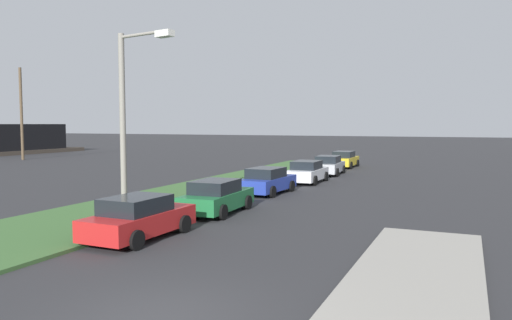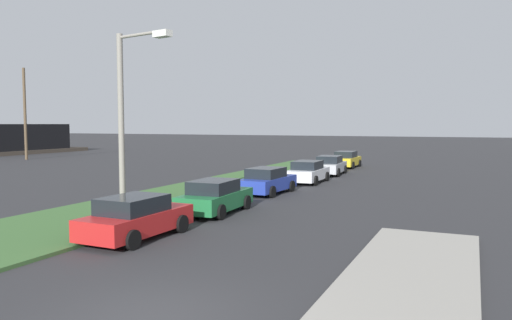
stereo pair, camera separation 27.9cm
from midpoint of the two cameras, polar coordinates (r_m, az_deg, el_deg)
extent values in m
plane|color=#2D2D30|center=(10.54, -11.50, -17.61)|extent=(300.00, 300.00, 0.00)
cube|color=#3D6633|center=(23.16, -14.02, -5.47)|extent=(60.00, 6.00, 0.12)
cube|color=red|center=(17.32, -13.24, -7.00)|extent=(4.33, 1.88, 0.70)
cube|color=black|center=(17.06, -13.70, -5.05)|extent=(2.23, 1.64, 0.55)
cylinder|color=black|center=(18.96, -12.82, -6.79)|extent=(0.64, 0.23, 0.64)
cylinder|color=black|center=(17.92, -8.25, -7.37)|extent=(0.64, 0.23, 0.64)
cylinder|color=black|center=(16.96, -18.51, -8.21)|extent=(0.64, 0.23, 0.64)
cylinder|color=black|center=(15.79, -13.72, -9.03)|extent=(0.64, 0.23, 0.64)
cube|color=#1E6B38|center=(21.62, -4.36, -4.67)|extent=(4.37, 1.97, 0.70)
cube|color=black|center=(21.36, -4.61, -3.09)|extent=(2.26, 1.69, 0.55)
cylinder|color=black|center=(23.25, -4.88, -4.67)|extent=(0.65, 0.25, 0.64)
cylinder|color=black|center=(22.51, -0.77, -4.95)|extent=(0.65, 0.25, 0.64)
cylinder|color=black|center=(20.91, -8.22, -5.70)|extent=(0.65, 0.25, 0.64)
cylinder|color=black|center=(20.08, -3.74, -6.08)|extent=(0.65, 0.25, 0.64)
cube|color=#23389E|center=(27.52, 1.64, -2.75)|extent=(4.38, 2.00, 0.70)
cube|color=black|center=(27.27, 1.46, -1.49)|extent=(2.27, 1.70, 0.55)
cylinder|color=black|center=(29.15, 1.16, -2.85)|extent=(0.65, 0.25, 0.64)
cylinder|color=black|center=(28.42, 4.44, -3.05)|extent=(0.65, 0.25, 0.64)
cylinder|color=black|center=(26.76, -1.34, -3.49)|extent=(0.65, 0.25, 0.64)
cylinder|color=black|center=(25.97, 2.17, -3.72)|extent=(0.65, 0.25, 0.64)
cube|color=silver|center=(32.79, 6.34, -1.65)|extent=(4.32, 1.85, 0.70)
cube|color=black|center=(32.55, 6.24, -0.59)|extent=(2.22, 1.63, 0.55)
cylinder|color=black|center=(34.37, 5.56, -1.79)|extent=(0.64, 0.23, 0.64)
cylinder|color=black|center=(33.86, 8.47, -1.91)|extent=(0.64, 0.23, 0.64)
cylinder|color=black|center=(31.83, 4.07, -2.26)|extent=(0.64, 0.23, 0.64)
cylinder|color=black|center=(31.28, 7.18, -2.40)|extent=(0.64, 0.23, 0.64)
cube|color=#B2B5BA|center=(38.23, 8.83, -0.84)|extent=(4.40, 2.04, 0.70)
cube|color=black|center=(37.99, 8.78, 0.07)|extent=(2.29, 1.72, 0.55)
cylinder|color=black|center=(39.76, 7.96, -1.00)|extent=(0.65, 0.26, 0.64)
cylinder|color=black|center=(39.40, 10.52, -1.08)|extent=(0.65, 0.26, 0.64)
cylinder|color=black|center=(37.14, 7.03, -1.36)|extent=(0.65, 0.26, 0.64)
cylinder|color=black|center=(36.76, 9.76, -1.44)|extent=(0.65, 0.26, 0.64)
cube|color=gold|center=(44.81, 10.65, -0.13)|extent=(4.30, 1.81, 0.70)
cube|color=black|center=(44.57, 10.60, 0.66)|extent=(2.20, 1.60, 0.55)
cylinder|color=black|center=(46.35, 9.96, -0.29)|extent=(0.64, 0.22, 0.64)
cylinder|color=black|center=(45.94, 12.13, -0.36)|extent=(0.64, 0.22, 0.64)
cylinder|color=black|center=(43.75, 9.08, -0.54)|extent=(0.64, 0.22, 0.64)
cylinder|color=black|center=(43.31, 11.38, -0.62)|extent=(0.64, 0.22, 0.64)
cube|color=black|center=(70.58, -25.66, 2.41)|extent=(14.00, 3.00, 3.40)
cylinder|color=gray|center=(20.51, -15.05, 3.64)|extent=(0.24, 0.24, 7.50)
cylinder|color=gray|center=(19.91, -12.95, 14.07)|extent=(0.55, 2.38, 0.12)
cube|color=silver|center=(19.04, -10.42, 14.26)|extent=(0.48, 0.75, 0.24)
cylinder|color=brown|center=(59.22, -25.20, 4.87)|extent=(0.30, 0.30, 10.00)
camera|label=1|loc=(0.14, -89.71, 0.02)|focal=34.33mm
camera|label=2|loc=(0.14, 90.29, -0.02)|focal=34.33mm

